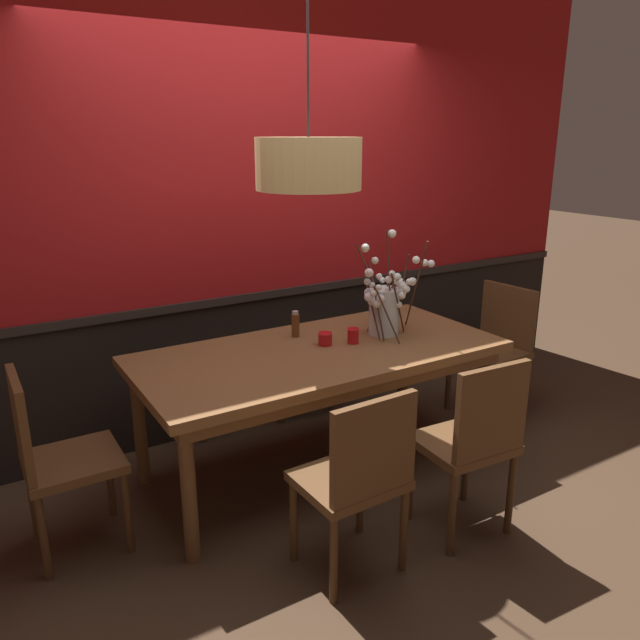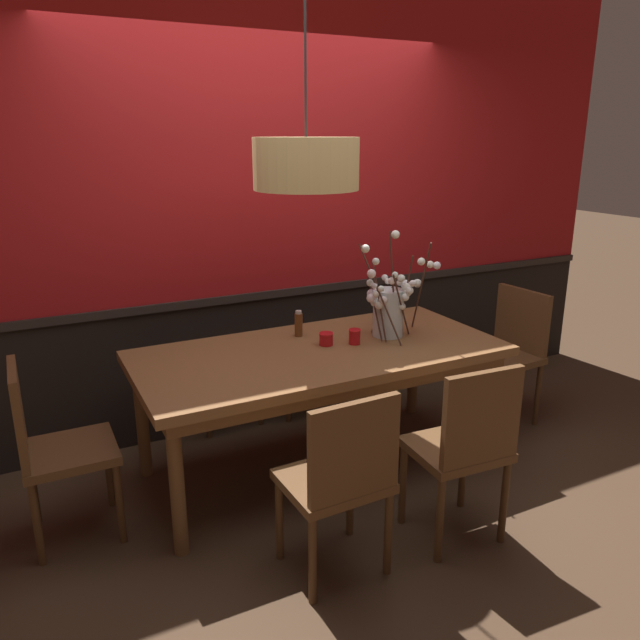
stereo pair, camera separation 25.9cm
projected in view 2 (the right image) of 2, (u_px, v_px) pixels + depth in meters
ground_plane at (320, 467)px, 3.66m from camera, size 24.00×24.00×0.00m
back_wall at (261, 203)px, 3.94m from camera, size 5.66×0.14×2.99m
dining_table at (320, 363)px, 3.46m from camera, size 2.06×0.97×0.75m
chair_head_west_end at (52, 444)px, 2.88m from camera, size 0.42×0.41×0.91m
chair_far_side_right at (300, 339)px, 4.39m from camera, size 0.47×0.42×0.87m
chair_far_side_left at (219, 350)px, 4.16m from camera, size 0.46×0.42×0.88m
chair_near_side_left at (341, 476)px, 2.62m from camera, size 0.45×0.40×0.89m
chair_near_side_right at (465, 444)px, 2.85m from camera, size 0.45×0.41×0.92m
chair_head_east_end at (509, 346)px, 4.16m from camera, size 0.42×0.49×0.91m
vase_with_blossoms at (390, 308)px, 3.61m from camera, size 0.58×0.38×0.64m
candle_holder_nearer_center at (326, 339)px, 3.49m from camera, size 0.08×0.08×0.07m
candle_holder_nearer_edge at (355, 336)px, 3.51m from camera, size 0.07×0.07×0.09m
condiment_bottle at (299, 324)px, 3.64m from camera, size 0.05×0.05×0.16m
pendant_lamp at (306, 164)px, 3.00m from camera, size 0.52×0.52×1.35m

